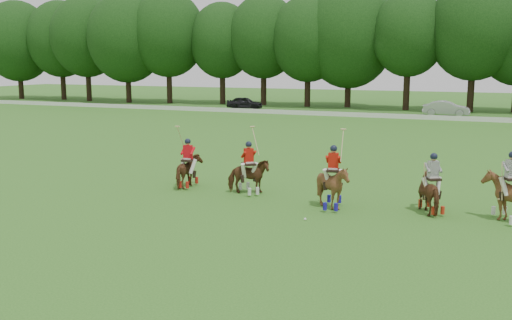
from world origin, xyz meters
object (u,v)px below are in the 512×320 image
at_px(polo_red_a, 188,170).
at_px(polo_red_c, 333,186).
at_px(car_mid, 446,108).
at_px(polo_ball, 305,219).
at_px(polo_stripe_b, 509,196).
at_px(polo_red_b, 249,176).
at_px(polo_stripe_a, 432,192).
at_px(car_left, 245,103).

relative_size(polo_red_a, polo_red_c, 0.92).
bearing_deg(polo_red_c, car_mid, 88.72).
distance_m(polo_red_a, polo_ball, 6.95).
distance_m(polo_red_c, polo_stripe_b, 5.98).
distance_m(polo_red_a, polo_stripe_b, 12.62).
height_order(polo_red_b, polo_stripe_a, polo_red_b).
height_order(car_mid, polo_stripe_a, polo_stripe_a).
xyz_separation_m(car_left, polo_red_a, (14.27, -38.33, 0.06)).
bearing_deg(car_left, polo_red_a, -169.24).
bearing_deg(polo_ball, polo_red_c, 77.18).
bearing_deg(polo_stripe_b, polo_red_b, 177.98).
bearing_deg(polo_red_c, polo_red_b, 165.54).
bearing_deg(polo_red_c, car_left, 117.97).
relative_size(polo_stripe_b, polo_ball, 26.69).
xyz_separation_m(polo_stripe_a, polo_ball, (-3.86, -2.71, -0.72)).
bearing_deg(polo_red_c, polo_ball, -102.82).
distance_m(polo_red_c, polo_ball, 2.12).
distance_m(car_mid, polo_red_a, 39.06).
distance_m(car_left, polo_red_c, 44.64).
relative_size(car_mid, polo_red_a, 1.69).
xyz_separation_m(car_mid, polo_red_c, (-0.88, -39.42, 0.12)).
xyz_separation_m(polo_red_b, polo_ball, (3.35, -2.89, -0.71)).
relative_size(car_mid, polo_ball, 49.86).
bearing_deg(polo_red_a, car_mid, 78.86).
bearing_deg(polo_stripe_a, polo_red_b, 178.56).
xyz_separation_m(car_left, polo_ball, (20.50, -41.34, -0.65)).
distance_m(car_left, polo_stripe_a, 45.66).
height_order(polo_red_a, polo_ball, polo_red_a).
height_order(polo_stripe_a, polo_ball, polo_stripe_a).
height_order(polo_red_c, polo_stripe_b, polo_red_c).
xyz_separation_m(polo_red_b, polo_stripe_a, (7.21, -0.18, 0.01)).
bearing_deg(polo_red_b, polo_stripe_b, -2.02).
xyz_separation_m(car_left, polo_red_b, (17.15, -38.45, 0.07)).
bearing_deg(polo_ball, polo_red_a, 154.22).
bearing_deg(polo_red_a, polo_ball, -25.78).
relative_size(polo_red_a, polo_ball, 29.48).
bearing_deg(car_mid, polo_ball, 176.74).
bearing_deg(polo_stripe_a, car_left, 122.23).
height_order(car_left, polo_red_b, polo_red_b).
height_order(car_left, polo_stripe_b, polo_stripe_b).
bearing_deg(polo_stripe_a, polo_red_c, -166.92).
height_order(polo_stripe_b, polo_ball, polo_stripe_b).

